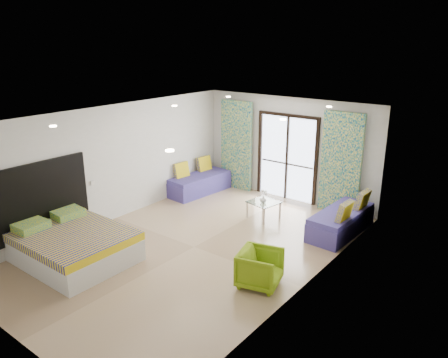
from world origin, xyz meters
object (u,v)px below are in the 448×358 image
Objects in this scene: bed at (74,245)px; armchair at (260,267)px; daybed_right at (342,221)px; coffee_table at (264,203)px; daybed_left at (199,183)px.

bed is 3.64m from armchair.
daybed_right reaches higher than coffee_table.
coffee_table is 1.04× the size of armchair.
bed is at bearing -76.57° from daybed_left.
daybed_left is at bearing -178.94° from daybed_right.
armchair is (1.57, -2.56, -0.02)m from coffee_table.
coffee_table reaches higher than armchair.
daybed_right is at bearing 50.25° from bed.
coffee_table is at bearing 16.64° from armchair.
bed is at bearing 98.33° from armchair.
daybed_left reaches higher than armchair.
daybed_right is at bearing 3.72° from daybed_left.
daybed_left is 1.00× the size of daybed_right.
daybed_right is 1.85m from coffee_table.
coffee_table is at bearing 66.01° from bed.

